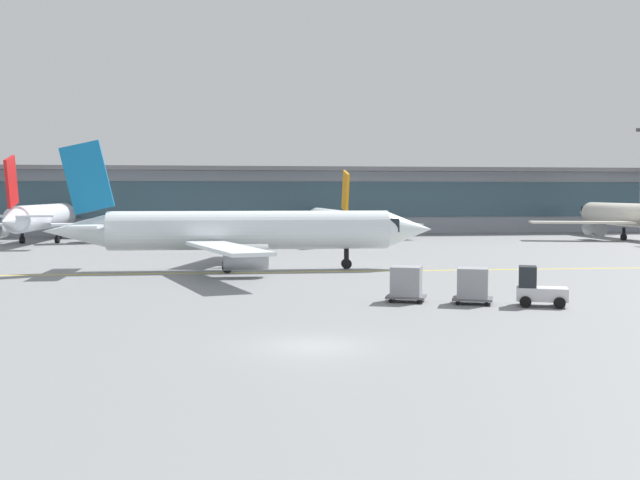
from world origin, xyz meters
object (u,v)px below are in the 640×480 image
object	(u,v)px
gate_airplane_1	(42,218)
taxiing_regional_jet	(245,232)
cargo_dolly_lead	(473,284)
cargo_dolly_trailing	(406,283)
gate_airplane_2	(329,220)
baggage_tug	(538,289)
gate_airplane_3	(633,216)

from	to	relation	value
gate_airplane_1	taxiing_regional_jet	size ratio (longest dim) A/B	1.00
cargo_dolly_lead	cargo_dolly_trailing	bearing A→B (deg)	180.00
gate_airplane_1	taxiing_regional_jet	bearing A→B (deg)	-145.23
cargo_dolly_lead	cargo_dolly_trailing	size ratio (longest dim) A/B	1.00
gate_airplane_2	cargo_dolly_trailing	distance (m)	54.28
gate_airplane_2	baggage_tug	distance (m)	56.72
gate_airplane_1	gate_airplane_3	world-z (taller)	gate_airplane_3
gate_airplane_1	taxiing_regional_jet	world-z (taller)	taxiing_regional_jet
baggage_tug	cargo_dolly_trailing	xyz separation A→B (m)	(-6.43, 2.59, 0.16)
gate_airplane_1	baggage_tug	xyz separation A→B (m)	(36.50, -57.68, -2.07)
taxiing_regional_jet	cargo_dolly_trailing	distance (m)	20.40
gate_airplane_3	cargo_dolly_lead	bearing A→B (deg)	143.37
taxiing_regional_jet	cargo_dolly_trailing	xyz separation A→B (m)	(7.84, -18.74, -1.92)
baggage_tug	cargo_dolly_lead	distance (m)	3.36
baggage_tug	cargo_dolly_lead	xyz separation A→B (m)	(-3.11, 1.25, 0.16)
gate_airplane_2	baggage_tug	bearing A→B (deg)	-179.09
gate_airplane_3	cargo_dolly_trailing	size ratio (longest dim) A/B	11.79
gate_airplane_2	gate_airplane_3	xyz separation A→B (m)	(38.52, -3.69, 0.44)
gate_airplane_3	cargo_dolly_trailing	world-z (taller)	gate_airplane_3
gate_airplane_1	baggage_tug	world-z (taller)	gate_airplane_1
gate_airplane_2	taxiing_regional_jet	world-z (taller)	taxiing_regional_jet
cargo_dolly_lead	gate_airplane_1	bearing A→B (deg)	142.52
taxiing_regional_jet	cargo_dolly_trailing	world-z (taller)	taxiing_regional_jet
gate_airplane_3	baggage_tug	bearing A→B (deg)	146.25
gate_airplane_1	baggage_tug	distance (m)	68.29
gate_airplane_2	gate_airplane_3	size ratio (longest dim) A/B	0.85
cargo_dolly_lead	cargo_dolly_trailing	distance (m)	3.58
gate_airplane_1	cargo_dolly_lead	world-z (taller)	gate_airplane_1
gate_airplane_3	taxiing_regional_jet	bearing A→B (deg)	122.76
gate_airplane_2	gate_airplane_1	bearing A→B (deg)	87.19
gate_airplane_3	cargo_dolly_lead	xyz separation A→B (m)	(-39.62, -51.72, -1.93)
taxiing_regional_jet	cargo_dolly_trailing	size ratio (longest dim) A/B	11.74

